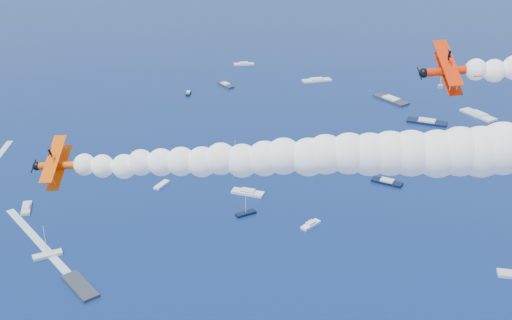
% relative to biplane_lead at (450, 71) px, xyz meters
% --- Properties ---
extents(biplane_lead, '(11.44, 12.71, 8.98)m').
position_rel_biplane_lead_xyz_m(biplane_lead, '(0.00, 0.00, 0.00)').
color(biplane_lead, red).
extents(biplane_trail, '(9.73, 11.19, 8.20)m').
position_rel_biplane_lead_xyz_m(biplane_trail, '(-43.99, -25.36, -10.88)').
color(biplane_trail, '#FA5005').
extents(smoke_trail_trail, '(68.65, 45.22, 12.04)m').
position_rel_biplane_lead_xyz_m(smoke_trail_trail, '(-12.83, -14.80, -8.35)').
color(smoke_trail_trail, white).
extents(spectator_boats, '(221.27, 172.90, 0.70)m').
position_rel_biplane_lead_xyz_m(spectator_boats, '(-29.57, 96.53, -60.72)').
color(spectator_boats, silver).
rests_on(spectator_boats, ground).
extents(boat_wakes, '(254.03, 109.53, 0.04)m').
position_rel_biplane_lead_xyz_m(boat_wakes, '(-44.12, 56.88, -61.04)').
color(boat_wakes, white).
rests_on(boat_wakes, ground).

